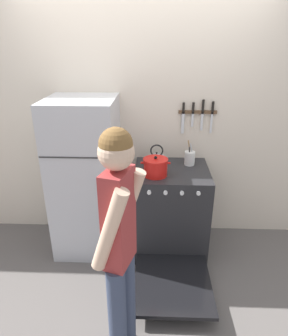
{
  "coord_description": "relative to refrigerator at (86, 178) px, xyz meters",
  "views": [
    {
      "loc": [
        0.13,
        -2.97,
        2.05
      ],
      "look_at": [
        0.03,
        -0.48,
        0.96
      ],
      "focal_mm": 32.0,
      "sensor_mm": 36.0,
      "label": 1
    }
  ],
  "objects": [
    {
      "name": "ground_plane",
      "position": [
        0.54,
        0.32,
        -0.78
      ],
      "size": [
        14.0,
        14.0,
        0.0
      ],
      "primitive_type": "plane",
      "color": "#5B5654"
    },
    {
      "name": "wall_back",
      "position": [
        0.54,
        0.35,
        0.5
      ],
      "size": [
        10.0,
        0.06,
        2.55
      ],
      "color": "beige",
      "rests_on": "ground_plane"
    },
    {
      "name": "refrigerator",
      "position": [
        0.0,
        0.0,
        0.0
      ],
      "size": [
        0.63,
        0.67,
        1.56
      ],
      "color": "#B7BABF",
      "rests_on": "ground_plane"
    },
    {
      "name": "stove_range",
      "position": [
        0.84,
        -0.04,
        -0.34
      ],
      "size": [
        0.71,
        1.36,
        0.88
      ],
      "color": "#232326",
      "rests_on": "ground_plane"
    },
    {
      "name": "dutch_oven_pot",
      "position": [
        0.68,
        -0.14,
        0.19
      ],
      "size": [
        0.27,
        0.23,
        0.19
      ],
      "color": "red",
      "rests_on": "stove_range"
    },
    {
      "name": "tea_kettle",
      "position": [
        0.69,
        0.12,
        0.17
      ],
      "size": [
        0.21,
        0.17,
        0.21
      ],
      "color": "silver",
      "rests_on": "stove_range"
    },
    {
      "name": "utensil_jar",
      "position": [
        1.02,
        0.13,
        0.18
      ],
      "size": [
        0.1,
        0.1,
        0.25
      ],
      "color": "silver",
      "rests_on": "stove_range"
    },
    {
      "name": "person",
      "position": [
        0.47,
        -1.21,
        0.16
      ],
      "size": [
        0.33,
        0.39,
        1.64
      ],
      "rotation": [
        0.0,
        0.0,
        1.27
      ],
      "color": "#38425B",
      "rests_on": "ground_plane"
    },
    {
      "name": "wall_knife_strip",
      "position": [
        1.09,
        0.3,
        0.6
      ],
      "size": [
        0.38,
        0.03,
        0.34
      ],
      "color": "brown"
    }
  ]
}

